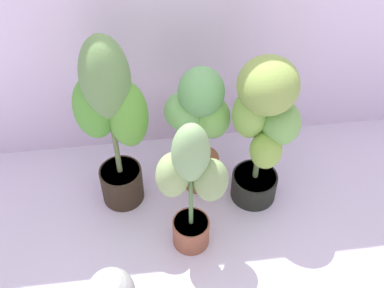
{
  "coord_description": "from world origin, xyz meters",
  "views": [
    {
      "loc": [
        -0.2,
        -1.22,
        2.0
      ],
      "look_at": [
        0.0,
        0.34,
        0.44
      ],
      "focal_mm": 43.57,
      "sensor_mm": 36.0,
      "label": 1
    }
  ],
  "objects_px": {
    "potted_plant_back_left": "(111,115)",
    "potted_plant_back_center": "(199,121)",
    "potted_plant_center": "(191,184)",
    "potted_plant_back_right": "(264,124)"
  },
  "relations": [
    {
      "from": "potted_plant_center",
      "to": "potted_plant_back_right",
      "type": "xyz_separation_m",
      "value": [
        0.38,
        0.25,
        0.09
      ]
    },
    {
      "from": "potted_plant_center",
      "to": "potted_plant_back_center",
      "type": "xyz_separation_m",
      "value": [
        0.09,
        0.39,
        0.01
      ]
    },
    {
      "from": "potted_plant_back_left",
      "to": "potted_plant_back_center",
      "type": "distance_m",
      "value": 0.45
    },
    {
      "from": "potted_plant_back_left",
      "to": "potted_plant_back_right",
      "type": "xyz_separation_m",
      "value": [
        0.71,
        -0.09,
        -0.06
      ]
    },
    {
      "from": "potted_plant_back_left",
      "to": "potted_plant_back_center",
      "type": "xyz_separation_m",
      "value": [
        0.42,
        0.06,
        -0.14
      ]
    },
    {
      "from": "potted_plant_back_right",
      "to": "potted_plant_back_center",
      "type": "distance_m",
      "value": 0.33
    },
    {
      "from": "potted_plant_center",
      "to": "potted_plant_back_left",
      "type": "height_order",
      "value": "potted_plant_back_left"
    },
    {
      "from": "potted_plant_center",
      "to": "potted_plant_back_left",
      "type": "distance_m",
      "value": 0.49
    },
    {
      "from": "potted_plant_center",
      "to": "potted_plant_back_right",
      "type": "distance_m",
      "value": 0.46
    },
    {
      "from": "potted_plant_center",
      "to": "potted_plant_back_left",
      "type": "xyz_separation_m",
      "value": [
        -0.33,
        0.33,
        0.15
      ]
    }
  ]
}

